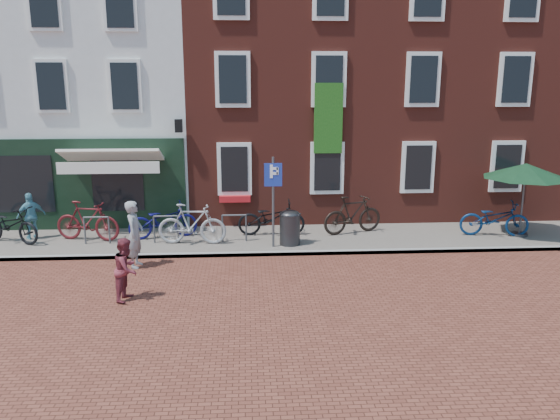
{
  "coord_description": "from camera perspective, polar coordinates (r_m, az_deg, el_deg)",
  "views": [
    {
      "loc": [
        0.88,
        -14.48,
        4.73
      ],
      "look_at": [
        1.82,
        0.64,
        1.17
      ],
      "focal_mm": 35.06,
      "sensor_mm": 36.0,
      "label": 1
    }
  ],
  "objects": [
    {
      "name": "building_brick_mid",
      "position": [
        21.51,
        -0.6,
        13.94
      ],
      "size": [
        6.0,
        8.0,
        10.0
      ],
      "primitive_type": "cube",
      "color": "maroon",
      "rests_on": "ground"
    },
    {
      "name": "bicycle_3",
      "position": [
        16.1,
        -9.16,
        -1.45
      ],
      "size": [
        2.04,
        0.75,
        1.2
      ],
      "primitive_type": "imported",
      "rotation": [
        0.0,
        0.0,
        1.48
      ],
      "color": "#98989A",
      "rests_on": "sidewalk"
    },
    {
      "name": "cafe_person",
      "position": [
        18.02,
        -24.53,
        -0.57
      ],
      "size": [
        0.87,
        0.77,
        1.41
      ],
      "primitive_type": "imported",
      "rotation": [
        0.0,
        0.0,
        3.78
      ],
      "color": "#5B9EAF",
      "rests_on": "sidewalk"
    },
    {
      "name": "parking_sign",
      "position": [
        15.36,
        -0.72,
        2.24
      ],
      "size": [
        0.5,
        0.08,
        2.6
      ],
      "color": "#4C4C4F",
      "rests_on": "sidewalk"
    },
    {
      "name": "bicycle_4",
      "position": [
        16.83,
        -0.9,
        -0.84
      ],
      "size": [
        2.07,
        0.76,
        1.08
      ],
      "primitive_type": "imported",
      "rotation": [
        0.0,
        0.0,
        1.55
      ],
      "color": "black",
      "rests_on": "sidewalk"
    },
    {
      "name": "boy",
      "position": [
        12.57,
        -15.72,
        -5.95
      ],
      "size": [
        0.66,
        0.78,
        1.41
      ],
      "primitive_type": "imported",
      "rotation": [
        0.0,
        0.0,
        1.37
      ],
      "color": "maroon",
      "rests_on": "ground"
    },
    {
      "name": "sidewalk",
      "position": [
        16.65,
        -3.02,
        -3.12
      ],
      "size": [
        24.0,
        3.0,
        0.1
      ],
      "primitive_type": "cube",
      "color": "slate",
      "rests_on": "ground"
    },
    {
      "name": "bicycle_5",
      "position": [
        17.16,
        7.6,
        -0.48
      ],
      "size": [
        2.07,
        1.17,
        1.2
      ],
      "primitive_type": "imported",
      "rotation": [
        0.0,
        0.0,
        1.9
      ],
      "color": "black",
      "rests_on": "sidewalk"
    },
    {
      "name": "bicycle_1",
      "position": [
        17.22,
        -19.45,
        -1.08
      ],
      "size": [
        2.07,
        0.99,
        1.2
      ],
      "primitive_type": "imported",
      "rotation": [
        0.0,
        0.0,
        1.35
      ],
      "color": "#581519",
      "rests_on": "sidewalk"
    },
    {
      "name": "bicycle_2",
      "position": [
        16.91,
        -12.11,
        -1.07
      ],
      "size": [
        2.17,
        1.18,
        1.08
      ],
      "primitive_type": "imported",
      "rotation": [
        0.0,
        0.0,
        1.81
      ],
      "color": "#0F0E4F",
      "rests_on": "sidewalk"
    },
    {
      "name": "bicycle_6",
      "position": [
        17.99,
        21.45,
        -0.85
      ],
      "size": [
        2.15,
        1.06,
        1.08
      ],
      "primitive_type": "imported",
      "rotation": [
        0.0,
        0.0,
        1.4
      ],
      "color": "#09264E",
      "rests_on": "sidewalk"
    },
    {
      "name": "parasol",
      "position": [
        18.05,
        24.27,
        4.02
      ],
      "size": [
        2.53,
        2.53,
        2.35
      ],
      "color": "#4C4C4F",
      "rests_on": "sidewalk"
    },
    {
      "name": "bicycle_0",
      "position": [
        17.89,
        -26.32,
        -1.39
      ],
      "size": [
        2.17,
        1.5,
        1.08
      ],
      "primitive_type": "imported",
      "rotation": [
        0.0,
        0.0,
        1.14
      ],
      "color": "black",
      "rests_on": "sidewalk"
    },
    {
      "name": "litter_bin",
      "position": [
        15.86,
        1.04,
        -1.64
      ],
      "size": [
        0.59,
        0.59,
        1.09
      ],
      "color": "#2F2E31",
      "rests_on": "sidewalk"
    },
    {
      "name": "woman",
      "position": [
        14.65,
        -14.91,
        -2.46
      ],
      "size": [
        0.47,
        0.67,
        1.76
      ],
      "primitive_type": "imported",
      "rotation": [
        0.0,
        0.0,
        1.5
      ],
      "color": "gray",
      "rests_on": "ground"
    },
    {
      "name": "building_stucco",
      "position": [
        22.27,
        -19.31,
        11.91
      ],
      "size": [
        8.0,
        8.0,
        9.0
      ],
      "primitive_type": "cube",
      "color": "silver",
      "rests_on": "ground"
    },
    {
      "name": "ground",
      "position": [
        15.26,
        -6.73,
        -4.93
      ],
      "size": [
        80.0,
        80.0,
        0.0
      ],
      "primitive_type": "plane",
      "color": "brown"
    },
    {
      "name": "building_brick_right",
      "position": [
        22.63,
        15.2,
        13.46
      ],
      "size": [
        6.0,
        8.0,
        10.0
      ],
      "primitive_type": "cube",
      "color": "maroon",
      "rests_on": "ground"
    }
  ]
}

